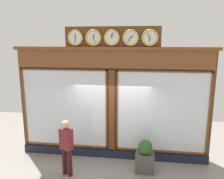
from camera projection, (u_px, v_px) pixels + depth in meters
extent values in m
cube|color=#5B3319|center=(113.00, 105.00, 7.55)|extent=(6.25, 0.30, 3.61)
cube|color=#191E33|center=(112.00, 154.00, 7.73)|extent=(6.25, 0.08, 0.28)
cube|color=brown|center=(112.00, 59.00, 7.05)|extent=(6.12, 0.08, 0.56)
cube|color=brown|center=(112.00, 48.00, 7.00)|extent=(6.37, 0.20, 0.10)
cube|color=silver|center=(162.00, 112.00, 7.20)|extent=(2.77, 0.02, 2.55)
cube|color=brown|center=(164.00, 72.00, 6.91)|extent=(2.87, 0.04, 0.05)
cube|color=brown|center=(160.00, 151.00, 7.45)|extent=(2.87, 0.04, 0.05)
cube|color=brown|center=(209.00, 115.00, 6.99)|extent=(0.05, 0.04, 2.65)
cube|color=brown|center=(117.00, 111.00, 7.37)|extent=(0.05, 0.04, 2.65)
cube|color=silver|center=(65.00, 108.00, 7.63)|extent=(2.77, 0.02, 2.55)
cube|color=brown|center=(63.00, 70.00, 7.34)|extent=(2.87, 0.04, 0.05)
cube|color=brown|center=(66.00, 145.00, 7.88)|extent=(2.87, 0.04, 0.05)
cube|color=brown|center=(25.00, 107.00, 7.80)|extent=(0.05, 0.04, 2.65)
cube|color=brown|center=(107.00, 110.00, 7.42)|extent=(0.05, 0.04, 2.65)
cube|color=#5B3319|center=(112.00, 111.00, 7.40)|extent=(0.20, 0.10, 2.65)
cube|color=#5B3319|center=(112.00, 38.00, 6.97)|extent=(2.95, 0.06, 0.68)
cylinder|color=silver|center=(150.00, 38.00, 6.74)|extent=(0.40, 0.02, 0.40)
torus|color=gold|center=(150.00, 38.00, 6.73)|extent=(0.50, 0.06, 0.50)
cube|color=black|center=(150.00, 39.00, 6.74)|extent=(0.03, 0.01, 0.11)
cube|color=black|center=(148.00, 35.00, 6.71)|extent=(0.10, 0.01, 0.15)
sphere|color=black|center=(150.00, 38.00, 6.72)|extent=(0.02, 0.02, 0.02)
cylinder|color=silver|center=(131.00, 38.00, 6.81)|extent=(0.40, 0.02, 0.40)
torus|color=gold|center=(131.00, 38.00, 6.81)|extent=(0.49, 0.05, 0.49)
cube|color=black|center=(132.00, 36.00, 6.79)|extent=(0.10, 0.01, 0.08)
cube|color=black|center=(129.00, 40.00, 6.82)|extent=(0.10, 0.01, 0.15)
sphere|color=black|center=(131.00, 38.00, 6.80)|extent=(0.02, 0.02, 0.02)
cylinder|color=silver|center=(112.00, 38.00, 6.89)|extent=(0.40, 0.02, 0.40)
torus|color=gold|center=(112.00, 38.00, 6.89)|extent=(0.48, 0.04, 0.48)
cube|color=black|center=(112.00, 36.00, 6.87)|extent=(0.02, 0.01, 0.11)
cube|color=black|center=(112.00, 35.00, 6.86)|extent=(0.06, 0.01, 0.17)
sphere|color=black|center=(112.00, 38.00, 6.87)|extent=(0.02, 0.02, 0.02)
cylinder|color=silver|center=(93.00, 38.00, 6.97)|extent=(0.40, 0.02, 0.40)
torus|color=gold|center=(93.00, 38.00, 6.96)|extent=(0.50, 0.06, 0.50)
cube|color=black|center=(94.00, 36.00, 6.94)|extent=(0.06, 0.01, 0.11)
cube|color=black|center=(94.00, 40.00, 6.97)|extent=(0.07, 0.01, 0.16)
sphere|color=black|center=(93.00, 38.00, 6.95)|extent=(0.02, 0.02, 0.02)
cylinder|color=silver|center=(75.00, 38.00, 7.04)|extent=(0.40, 0.02, 0.40)
torus|color=gold|center=(75.00, 38.00, 7.04)|extent=(0.48, 0.05, 0.48)
cube|color=black|center=(75.00, 36.00, 7.02)|extent=(0.03, 0.01, 0.11)
cube|color=black|center=(75.00, 41.00, 7.05)|extent=(0.03, 0.01, 0.17)
sphere|color=black|center=(75.00, 38.00, 7.03)|extent=(0.02, 0.02, 0.02)
cylinder|color=#3A1316|center=(65.00, 161.00, 6.76)|extent=(0.14, 0.14, 0.82)
cylinder|color=#3A1316|center=(70.00, 163.00, 6.66)|extent=(0.14, 0.14, 0.82)
cube|color=maroon|center=(66.00, 139.00, 6.56)|extent=(0.42, 0.34, 0.62)
sphere|color=tan|center=(65.00, 124.00, 6.46)|extent=(0.22, 0.22, 0.22)
cube|color=#4C4742|center=(145.00, 163.00, 6.87)|extent=(0.56, 0.36, 0.60)
sphere|color=#285623|center=(145.00, 147.00, 6.76)|extent=(0.43, 0.43, 0.43)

